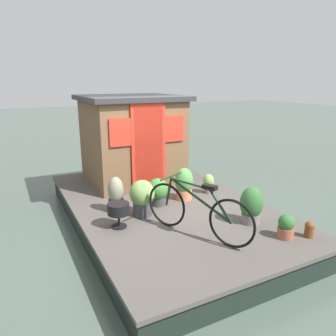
{
  "coord_description": "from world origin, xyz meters",
  "views": [
    {
      "loc": [
        -5.01,
        2.47,
        2.59
      ],
      "look_at": [
        -0.2,
        0.0,
        1.12
      ],
      "focal_mm": 34.16,
      "sensor_mm": 36.0,
      "label": 1
    }
  ],
  "objects_px": {
    "bicycle": "(197,211)",
    "mooring_bollard": "(309,229)",
    "potted_plant_rosemary": "(184,184)",
    "potted_plant_sage": "(251,205)",
    "potted_plant_geranium": "(116,195)",
    "potted_plant_fern": "(208,183)",
    "houseboat_cabin": "(132,138)",
    "potted_plant_lavender": "(158,191)",
    "potted_plant_thyme": "(142,197)",
    "charcoal_grill": "(118,210)",
    "potted_plant_ivy": "(286,226)"
  },
  "relations": [
    {
      "from": "potted_plant_ivy",
      "to": "potted_plant_thyme",
      "type": "height_order",
      "value": "potted_plant_thyme"
    },
    {
      "from": "potted_plant_sage",
      "to": "charcoal_grill",
      "type": "bearing_deg",
      "value": 67.16
    },
    {
      "from": "potted_plant_fern",
      "to": "houseboat_cabin",
      "type": "bearing_deg",
      "value": 33.75
    },
    {
      "from": "houseboat_cabin",
      "to": "mooring_bollard",
      "type": "relative_size",
      "value": 8.52
    },
    {
      "from": "houseboat_cabin",
      "to": "bicycle",
      "type": "distance_m",
      "value": 3.04
    },
    {
      "from": "potted_plant_fern",
      "to": "potted_plant_sage",
      "type": "xyz_separation_m",
      "value": [
        -1.47,
        0.2,
        0.09
      ]
    },
    {
      "from": "potted_plant_lavender",
      "to": "potted_plant_geranium",
      "type": "xyz_separation_m",
      "value": [
        0.07,
        0.76,
        0.03
      ]
    },
    {
      "from": "houseboat_cabin",
      "to": "potted_plant_rosemary",
      "type": "xyz_separation_m",
      "value": [
        -1.61,
        -0.42,
        -0.65
      ]
    },
    {
      "from": "potted_plant_rosemary",
      "to": "potted_plant_sage",
      "type": "distance_m",
      "value": 1.45
    },
    {
      "from": "bicycle",
      "to": "potted_plant_rosemary",
      "type": "bearing_deg",
      "value": -23.1
    },
    {
      "from": "potted_plant_fern",
      "to": "potted_plant_lavender",
      "type": "relative_size",
      "value": 0.79
    },
    {
      "from": "potted_plant_thyme",
      "to": "houseboat_cabin",
      "type": "bearing_deg",
      "value": -16.62
    },
    {
      "from": "potted_plant_lavender",
      "to": "potted_plant_geranium",
      "type": "bearing_deg",
      "value": 84.63
    },
    {
      "from": "potted_plant_fern",
      "to": "potted_plant_geranium",
      "type": "height_order",
      "value": "potted_plant_geranium"
    },
    {
      "from": "bicycle",
      "to": "charcoal_grill",
      "type": "xyz_separation_m",
      "value": [
        0.78,
        0.91,
        -0.1
      ]
    },
    {
      "from": "houseboat_cabin",
      "to": "potted_plant_geranium",
      "type": "relative_size",
      "value": 3.36
    },
    {
      "from": "houseboat_cabin",
      "to": "potted_plant_lavender",
      "type": "bearing_deg",
      "value": 174.55
    },
    {
      "from": "potted_plant_fern",
      "to": "potted_plant_geranium",
      "type": "relative_size",
      "value": 0.64
    },
    {
      "from": "potted_plant_ivy",
      "to": "potted_plant_lavender",
      "type": "xyz_separation_m",
      "value": [
        1.97,
        1.09,
        0.09
      ]
    },
    {
      "from": "potted_plant_fern",
      "to": "charcoal_grill",
      "type": "relative_size",
      "value": 1.01
    },
    {
      "from": "houseboat_cabin",
      "to": "potted_plant_thyme",
      "type": "relative_size",
      "value": 3.38
    },
    {
      "from": "potted_plant_ivy",
      "to": "mooring_bollard",
      "type": "height_order",
      "value": "potted_plant_ivy"
    },
    {
      "from": "houseboat_cabin",
      "to": "mooring_bollard",
      "type": "height_order",
      "value": "houseboat_cabin"
    },
    {
      "from": "potted_plant_ivy",
      "to": "potted_plant_thyme",
      "type": "xyz_separation_m",
      "value": [
        1.68,
        1.51,
        0.15
      ]
    },
    {
      "from": "mooring_bollard",
      "to": "potted_plant_geranium",
      "type": "bearing_deg",
      "value": 44.75
    },
    {
      "from": "houseboat_cabin",
      "to": "potted_plant_rosemary",
      "type": "bearing_deg",
      "value": -165.48
    },
    {
      "from": "potted_plant_thyme",
      "to": "potted_plant_geranium",
      "type": "height_order",
      "value": "potted_plant_geranium"
    },
    {
      "from": "houseboat_cabin",
      "to": "potted_plant_thyme",
      "type": "distance_m",
      "value": 2.12
    },
    {
      "from": "potted_plant_lavender",
      "to": "charcoal_grill",
      "type": "bearing_deg",
      "value": 120.79
    },
    {
      "from": "houseboat_cabin",
      "to": "potted_plant_fern",
      "type": "relative_size",
      "value": 5.28
    },
    {
      "from": "potted_plant_geranium",
      "to": "potted_plant_fern",
      "type": "bearing_deg",
      "value": -88.55
    },
    {
      "from": "potted_plant_rosemary",
      "to": "charcoal_grill",
      "type": "bearing_deg",
      "value": 111.63
    },
    {
      "from": "mooring_bollard",
      "to": "potted_plant_thyme",
      "type": "bearing_deg",
      "value": 45.2
    },
    {
      "from": "potted_plant_fern",
      "to": "potted_plant_sage",
      "type": "relative_size",
      "value": 0.66
    },
    {
      "from": "potted_plant_fern",
      "to": "mooring_bollard",
      "type": "relative_size",
      "value": 1.61
    },
    {
      "from": "potted_plant_sage",
      "to": "charcoal_grill",
      "type": "height_order",
      "value": "potted_plant_sage"
    },
    {
      "from": "potted_plant_fern",
      "to": "mooring_bollard",
      "type": "xyz_separation_m",
      "value": [
        -2.23,
        -0.23,
        -0.08
      ]
    },
    {
      "from": "bicycle",
      "to": "potted_plant_rosemary",
      "type": "relative_size",
      "value": 2.66
    },
    {
      "from": "potted_plant_lavender",
      "to": "charcoal_grill",
      "type": "distance_m",
      "value": 1.07
    },
    {
      "from": "potted_plant_ivy",
      "to": "charcoal_grill",
      "type": "bearing_deg",
      "value": 54.71
    },
    {
      "from": "potted_plant_rosemary",
      "to": "potted_plant_thyme",
      "type": "relative_size",
      "value": 1.0
    },
    {
      "from": "houseboat_cabin",
      "to": "bicycle",
      "type": "height_order",
      "value": "houseboat_cabin"
    },
    {
      "from": "charcoal_grill",
      "to": "houseboat_cabin",
      "type": "bearing_deg",
      "value": -26.14
    },
    {
      "from": "potted_plant_ivy",
      "to": "potted_plant_sage",
      "type": "distance_m",
      "value": 0.64
    },
    {
      "from": "potted_plant_lavender",
      "to": "potted_plant_sage",
      "type": "relative_size",
      "value": 0.84
    },
    {
      "from": "potted_plant_lavender",
      "to": "houseboat_cabin",
      "type": "bearing_deg",
      "value": -5.45
    },
    {
      "from": "potted_plant_sage",
      "to": "potted_plant_rosemary",
      "type": "bearing_deg",
      "value": 16.33
    },
    {
      "from": "bicycle",
      "to": "mooring_bollard",
      "type": "distance_m",
      "value": 1.64
    },
    {
      "from": "potted_plant_rosemary",
      "to": "potted_plant_sage",
      "type": "height_order",
      "value": "potted_plant_rosemary"
    },
    {
      "from": "bicycle",
      "to": "potted_plant_lavender",
      "type": "xyz_separation_m",
      "value": [
        1.33,
        -0.01,
        -0.11
      ]
    }
  ]
}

